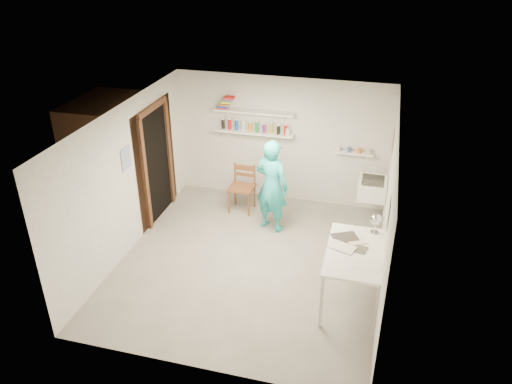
% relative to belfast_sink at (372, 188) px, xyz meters
% --- Properties ---
extents(floor, '(4.00, 4.50, 0.02)m').
position_rel_belfast_sink_xyz_m(floor, '(-1.75, -1.70, -0.71)').
color(floor, slate).
rests_on(floor, ground).
extents(ceiling, '(4.00, 4.50, 0.02)m').
position_rel_belfast_sink_xyz_m(ceiling, '(-1.75, -1.70, 1.71)').
color(ceiling, silver).
rests_on(ceiling, wall_back).
extents(wall_back, '(4.00, 0.02, 2.40)m').
position_rel_belfast_sink_xyz_m(wall_back, '(-1.75, 0.56, 0.50)').
color(wall_back, silver).
rests_on(wall_back, ground).
extents(wall_front, '(4.00, 0.02, 2.40)m').
position_rel_belfast_sink_xyz_m(wall_front, '(-1.75, -3.96, 0.50)').
color(wall_front, silver).
rests_on(wall_front, ground).
extents(wall_left, '(0.02, 4.50, 2.40)m').
position_rel_belfast_sink_xyz_m(wall_left, '(-3.76, -1.70, 0.50)').
color(wall_left, silver).
rests_on(wall_left, ground).
extents(wall_right, '(0.02, 4.50, 2.40)m').
position_rel_belfast_sink_xyz_m(wall_right, '(0.26, -1.70, 0.50)').
color(wall_right, silver).
rests_on(wall_right, ground).
extents(doorway_recess, '(0.02, 0.90, 2.00)m').
position_rel_belfast_sink_xyz_m(doorway_recess, '(-3.74, -0.65, 0.30)').
color(doorway_recess, black).
rests_on(doorway_recess, wall_left).
extents(corridor_box, '(1.40, 1.50, 2.10)m').
position_rel_belfast_sink_xyz_m(corridor_box, '(-4.45, -0.65, 0.35)').
color(corridor_box, brown).
rests_on(corridor_box, ground).
extents(door_lintel, '(0.06, 1.05, 0.10)m').
position_rel_belfast_sink_xyz_m(door_lintel, '(-3.72, -0.65, 1.35)').
color(door_lintel, brown).
rests_on(door_lintel, wall_left).
extents(door_jamb_near, '(0.06, 0.10, 2.00)m').
position_rel_belfast_sink_xyz_m(door_jamb_near, '(-3.72, -1.15, 0.30)').
color(door_jamb_near, brown).
rests_on(door_jamb_near, ground).
extents(door_jamb_far, '(0.06, 0.10, 2.00)m').
position_rel_belfast_sink_xyz_m(door_jamb_far, '(-3.72, -0.15, 0.30)').
color(door_jamb_far, brown).
rests_on(door_jamb_far, ground).
extents(shelf_lower, '(1.50, 0.22, 0.03)m').
position_rel_belfast_sink_xyz_m(shelf_lower, '(-2.25, 0.43, 0.65)').
color(shelf_lower, white).
rests_on(shelf_lower, wall_back).
extents(shelf_upper, '(1.50, 0.22, 0.03)m').
position_rel_belfast_sink_xyz_m(shelf_upper, '(-2.25, 0.43, 1.05)').
color(shelf_upper, white).
rests_on(shelf_upper, wall_back).
extents(ledge_shelf, '(0.70, 0.14, 0.03)m').
position_rel_belfast_sink_xyz_m(ledge_shelf, '(-0.40, 0.47, 0.42)').
color(ledge_shelf, white).
rests_on(ledge_shelf, wall_back).
extents(poster_left, '(0.01, 0.28, 0.36)m').
position_rel_belfast_sink_xyz_m(poster_left, '(-3.74, -1.65, 0.85)').
color(poster_left, '#334C7F').
rests_on(poster_left, wall_left).
extents(poster_right_a, '(0.01, 0.34, 0.42)m').
position_rel_belfast_sink_xyz_m(poster_right_a, '(0.24, 0.10, 0.85)').
color(poster_right_a, '#995933').
rests_on(poster_right_a, wall_right).
extents(poster_right_b, '(0.01, 0.30, 0.38)m').
position_rel_belfast_sink_xyz_m(poster_right_b, '(0.24, -2.25, 0.80)').
color(poster_right_b, '#3F724C').
rests_on(poster_right_b, wall_right).
extents(belfast_sink, '(0.48, 0.60, 0.30)m').
position_rel_belfast_sink_xyz_m(belfast_sink, '(0.00, 0.00, 0.00)').
color(belfast_sink, white).
rests_on(belfast_sink, wall_right).
extents(man, '(0.70, 0.57, 1.66)m').
position_rel_belfast_sink_xyz_m(man, '(-1.65, -0.62, 0.13)').
color(man, '#23AEB0').
rests_on(man, ground).
extents(wall_clock, '(0.29, 0.13, 0.30)m').
position_rel_belfast_sink_xyz_m(wall_clock, '(-1.72, -0.41, 0.41)').
color(wall_clock, '#F9EAAA').
rests_on(wall_clock, man).
extents(wooden_chair, '(0.46, 0.44, 0.95)m').
position_rel_belfast_sink_xyz_m(wooden_chair, '(-2.33, -0.14, -0.23)').
color(wooden_chair, brown).
rests_on(wooden_chair, ground).
extents(work_table, '(0.78, 1.30, 0.87)m').
position_rel_belfast_sink_xyz_m(work_table, '(-0.11, -2.26, -0.27)').
color(work_table, white).
rests_on(work_table, ground).
extents(desk_lamp, '(0.16, 0.16, 0.16)m').
position_rel_belfast_sink_xyz_m(desk_lamp, '(0.10, -1.74, 0.39)').
color(desk_lamp, silver).
rests_on(desk_lamp, work_table).
extents(spray_cans, '(1.32, 0.06, 0.17)m').
position_rel_belfast_sink_xyz_m(spray_cans, '(-2.25, 0.43, 0.75)').
color(spray_cans, black).
rests_on(spray_cans, shelf_lower).
extents(book_stack, '(0.32, 0.14, 0.22)m').
position_rel_belfast_sink_xyz_m(book_stack, '(-2.78, 0.43, 1.18)').
color(book_stack, red).
rests_on(book_stack, shelf_upper).
extents(ledge_pots, '(0.48, 0.07, 0.09)m').
position_rel_belfast_sink_xyz_m(ledge_pots, '(-0.40, 0.47, 0.48)').
color(ledge_pots, silver).
rests_on(ledge_pots, ledge_shelf).
extents(papers, '(0.30, 0.22, 0.02)m').
position_rel_belfast_sink_xyz_m(papers, '(-0.11, -2.26, 0.18)').
color(papers, silver).
rests_on(papers, work_table).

